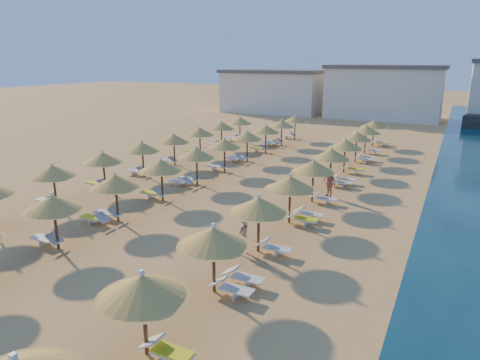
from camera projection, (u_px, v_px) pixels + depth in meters
The scene contains 8 objects.
ground at pixel (198, 223), 21.73m from camera, with size 220.00×220.00×0.00m, color tan.
hotel_blocks at pixel (398, 92), 59.08m from camera, with size 50.22×10.09×8.10m.
parasol_row_east at pixel (314, 167), 24.40m from camera, with size 2.59×40.21×2.60m.
parasol_row_west at pixel (196, 154), 27.85m from camera, with size 2.59×40.21×2.60m.
parasol_row_inland at pixel (159, 143), 31.43m from camera, with size 2.59×28.92×2.60m.
loungers at pixel (229, 183), 27.57m from camera, with size 15.39×39.07×0.66m.
beachgoer_a at pixel (243, 236), 18.00m from camera, with size 0.60×0.39×1.64m, color tan.
beachgoer_c at pixel (329, 182), 25.58m from camera, with size 1.06×0.44×1.81m, color tan.
Camera 1 is at (11.13, -17.13, 8.00)m, focal length 32.00 mm.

